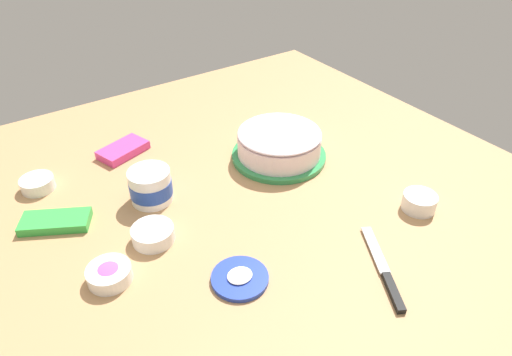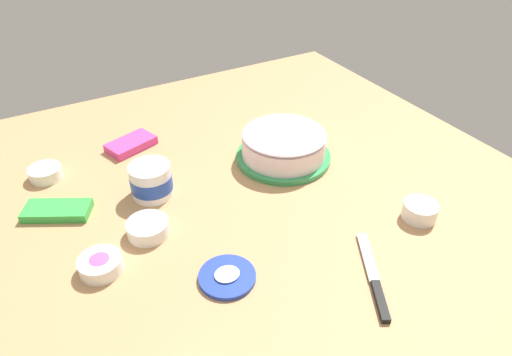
% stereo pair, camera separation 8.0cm
% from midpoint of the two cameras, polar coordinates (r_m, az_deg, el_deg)
% --- Properties ---
extents(ground_plane, '(1.54, 1.54, 0.00)m').
position_cam_midpoint_polar(ground_plane, '(1.12, -0.05, -3.78)').
color(ground_plane, tan).
extents(frosted_cake, '(0.26, 0.26, 0.09)m').
position_cam_midpoint_polar(frosted_cake, '(1.28, 5.23, 4.01)').
color(frosted_cake, '#339351').
rests_on(frosted_cake, ground_plane).
extents(frosting_tub, '(0.10, 0.10, 0.08)m').
position_cam_midpoint_polar(frosting_tub, '(1.16, -10.87, -0.29)').
color(frosting_tub, white).
rests_on(frosting_tub, ground_plane).
extents(frosting_tub_lid, '(0.12, 0.12, 0.02)m').
position_cam_midpoint_polar(frosting_tub_lid, '(0.96, -1.12, -12.10)').
color(frosting_tub_lid, '#233DAD').
rests_on(frosting_tub_lid, ground_plane).
extents(spreading_knife, '(0.13, 0.22, 0.01)m').
position_cam_midpoint_polar(spreading_knife, '(0.99, 16.77, -12.20)').
color(spreading_knife, silver).
rests_on(spreading_knife, ground_plane).
extents(sprinkle_bowl_green, '(0.08, 0.08, 0.04)m').
position_cam_midpoint_polar(sprinkle_bowl_green, '(1.16, 21.44, -3.77)').
color(sprinkle_bowl_green, white).
rests_on(sprinkle_bowl_green, ground_plane).
extents(sprinkle_bowl_rainbow, '(0.09, 0.09, 0.03)m').
position_cam_midpoint_polar(sprinkle_bowl_rainbow, '(1.00, -16.43, -10.18)').
color(sprinkle_bowl_rainbow, white).
rests_on(sprinkle_bowl_rainbow, ground_plane).
extents(sprinkle_bowl_pink, '(0.09, 0.09, 0.03)m').
position_cam_midpoint_polar(sprinkle_bowl_pink, '(1.06, -11.07, -6.08)').
color(sprinkle_bowl_pink, white).
rests_on(sprinkle_bowl_pink, ground_plane).
extents(sprinkle_bowl_orange, '(0.08, 0.08, 0.03)m').
position_cam_midpoint_polar(sprinkle_bowl_orange, '(1.32, -22.96, 0.55)').
color(sprinkle_bowl_orange, white).
rests_on(sprinkle_bowl_orange, ground_plane).
extents(candy_box_lower, '(0.17, 0.13, 0.02)m').
position_cam_midpoint_polar(candy_box_lower, '(1.18, -21.52, -3.79)').
color(candy_box_lower, green).
rests_on(candy_box_lower, ground_plane).
extents(candy_box_upper, '(0.15, 0.12, 0.02)m').
position_cam_midpoint_polar(candy_box_upper, '(1.38, -13.53, 4.04)').
color(candy_box_upper, '#E53D8E').
rests_on(candy_box_upper, ground_plane).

